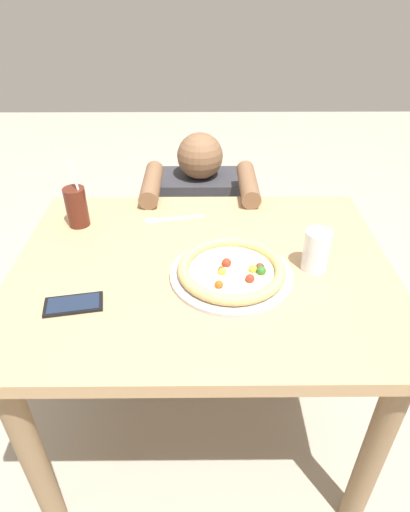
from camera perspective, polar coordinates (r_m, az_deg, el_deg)
ground_plane at (r=1.83m, az=-0.10°, el=-20.53°), size 8.00×8.00×0.00m
dining_table at (r=1.36m, az=-0.13°, el=-5.25°), size 1.12×0.87×0.75m
pizza_near at (r=1.23m, az=3.73°, el=-1.92°), size 0.35×0.35×0.04m
drink_cup_colored at (r=1.50m, az=-16.28°, el=6.22°), size 0.07×0.07×0.23m
water_cup_clear at (r=1.28m, az=14.56°, el=0.80°), size 0.07×0.07×0.12m
fork at (r=1.51m, az=-4.28°, el=4.87°), size 0.20×0.06×0.00m
cell_phone at (r=1.19m, az=-16.59°, el=-6.06°), size 0.16×0.10×0.01m
diner_seated at (r=2.06m, az=-0.45°, el=2.34°), size 0.44×0.53×0.90m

